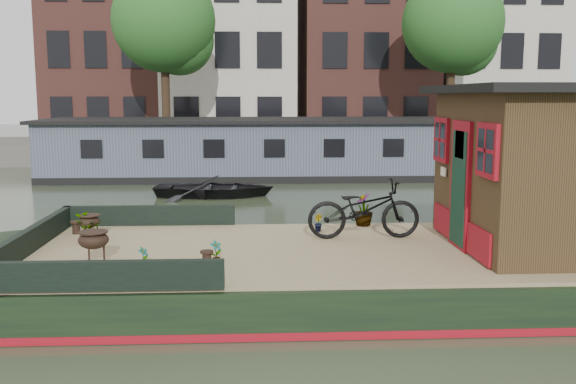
{
  "coord_description": "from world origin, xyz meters",
  "views": [
    {
      "loc": [
        -2.62,
        -9.3,
        2.9
      ],
      "look_at": [
        -2.12,
        0.5,
        1.44
      ],
      "focal_mm": 40.0,
      "sensor_mm": 36.0,
      "label": 1
    }
  ],
  "objects_px": {
    "bicycle": "(364,209)",
    "brazier_front": "(94,247)",
    "dinghy": "(215,184)",
    "potted_plant_a": "(216,252)",
    "brazier_rear": "(89,227)"
  },
  "relations": [
    {
      "from": "bicycle",
      "to": "brazier_front",
      "type": "height_order",
      "value": "bicycle"
    },
    {
      "from": "brazier_front",
      "to": "dinghy",
      "type": "bearing_deg",
      "value": 84.41
    },
    {
      "from": "bicycle",
      "to": "dinghy",
      "type": "distance_m",
      "value": 9.24
    },
    {
      "from": "potted_plant_a",
      "to": "brazier_front",
      "type": "relative_size",
      "value": 0.75
    },
    {
      "from": "potted_plant_a",
      "to": "brazier_front",
      "type": "height_order",
      "value": "brazier_front"
    },
    {
      "from": "bicycle",
      "to": "potted_plant_a",
      "type": "height_order",
      "value": "bicycle"
    },
    {
      "from": "bicycle",
      "to": "dinghy",
      "type": "bearing_deg",
      "value": 17.19
    },
    {
      "from": "brazier_rear",
      "to": "brazier_front",
      "type": "bearing_deg",
      "value": -73.57
    },
    {
      "from": "dinghy",
      "to": "brazier_front",
      "type": "bearing_deg",
      "value": 177.75
    },
    {
      "from": "bicycle",
      "to": "dinghy",
      "type": "height_order",
      "value": "bicycle"
    },
    {
      "from": "potted_plant_a",
      "to": "bicycle",
      "type": "bearing_deg",
      "value": 33.95
    },
    {
      "from": "brazier_front",
      "to": "brazier_rear",
      "type": "relative_size",
      "value": 1.1
    },
    {
      "from": "brazier_rear",
      "to": "dinghy",
      "type": "height_order",
      "value": "brazier_rear"
    },
    {
      "from": "brazier_rear",
      "to": "potted_plant_a",
      "type": "bearing_deg",
      "value": -37.45
    },
    {
      "from": "bicycle",
      "to": "potted_plant_a",
      "type": "relative_size",
      "value": 5.34
    }
  ]
}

